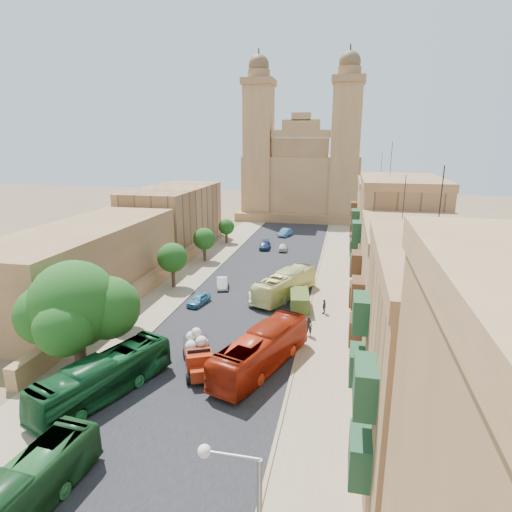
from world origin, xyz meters
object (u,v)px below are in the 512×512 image
at_px(car_cream, 257,297).
at_px(bus_cream_east, 285,285).
at_px(car_blue_a, 199,299).
at_px(pedestrian_a, 308,326).
at_px(bus_red_east, 262,350).
at_px(car_blue_b, 285,232).
at_px(street_tree_d, 226,227).
at_px(bus_green_north, 104,377).
at_px(car_white_a, 222,283).
at_px(ficus_tree, 76,307).
at_px(pedestrian_c, 324,307).
at_px(olive_pickup, 299,301).
at_px(red_truck, 198,353).
at_px(car_dkblue, 265,245).
at_px(street_tree_b, 172,258).
at_px(church, 303,176).
at_px(car_white_b, 283,247).
at_px(street_tree_a, 124,299).
at_px(street_tree_c, 204,239).
at_px(bus_green_south, 15,500).

bearing_deg(car_cream, bus_cream_east, -154.70).
height_order(car_blue_a, pedestrian_a, pedestrian_a).
bearing_deg(bus_red_east, car_blue_b, -64.41).
xyz_separation_m(street_tree_d, bus_green_north, (4.37, -47.00, -1.36)).
xyz_separation_m(bus_cream_east, car_white_a, (-8.06, 1.65, -0.89)).
height_order(ficus_tree, bus_red_east, ficus_tree).
height_order(pedestrian_a, pedestrian_c, pedestrian_a).
relative_size(olive_pickup, car_blue_b, 1.12).
bearing_deg(street_tree_d, ficus_tree, -89.25).
bearing_deg(red_truck, car_white_a, 100.78).
bearing_deg(pedestrian_a, car_dkblue, -79.70).
height_order(street_tree_b, car_white_a, street_tree_b).
height_order(church, street_tree_b, church).
distance_m(car_blue_a, car_white_a, 6.01).
relative_size(street_tree_d, car_dkblue, 1.04).
relative_size(street_tree_b, car_white_b, 1.59).
xyz_separation_m(street_tree_a, car_blue_a, (5.00, 7.07, -2.34)).
bearing_deg(car_white_a, street_tree_a, -131.35).
bearing_deg(bus_green_north, olive_pickup, 79.02).
height_order(bus_green_north, pedestrian_a, bus_green_north).
relative_size(bus_red_east, car_blue_b, 2.71).
bearing_deg(car_dkblue, pedestrian_a, -77.74).
bearing_deg(car_white_b, street_tree_c, 33.57).
relative_size(street_tree_a, street_tree_c, 0.87).
height_order(bus_green_north, car_white_b, bus_green_north).
height_order(olive_pickup, pedestrian_a, pedestrian_a).
bearing_deg(bus_green_north, car_white_a, 106.84).
xyz_separation_m(olive_pickup, bus_cream_east, (-2.05, 3.36, 0.59)).
height_order(ficus_tree, bus_green_north, ficus_tree).
distance_m(car_blue_a, car_dkblue, 26.19).
xyz_separation_m(bus_red_east, car_blue_a, (-9.48, 12.01, -0.99)).
bearing_deg(bus_green_south, ficus_tree, 117.37).
relative_size(olive_pickup, car_dkblue, 1.14).
xyz_separation_m(church, car_dkblue, (-2.55, -33.47, -8.91)).
bearing_deg(street_tree_c, car_white_a, -61.59).
bearing_deg(car_blue_b, car_white_b, -69.05).
relative_size(church, bus_green_north, 3.34).
bearing_deg(bus_red_east, street_tree_d, -50.98).
bearing_deg(street_tree_b, ficus_tree, -88.34).
distance_m(street_tree_b, street_tree_c, 12.01).
distance_m(car_blue_a, car_white_b, 26.20).
bearing_deg(street_tree_c, ficus_tree, -88.96).
bearing_deg(church, bus_cream_east, -85.86).
relative_size(street_tree_a, car_white_b, 1.25).
height_order(red_truck, car_white_b, red_truck).
distance_m(bus_cream_east, car_white_b, 21.62).
relative_size(street_tree_d, bus_green_north, 0.40).
bearing_deg(car_blue_b, bus_green_north, -80.51).
relative_size(bus_green_south, bus_cream_east, 0.92).
relative_size(car_blue_a, pedestrian_a, 1.79).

